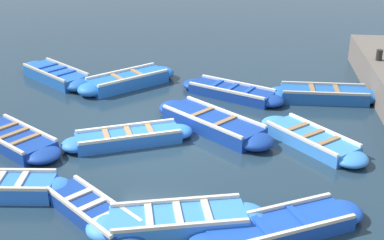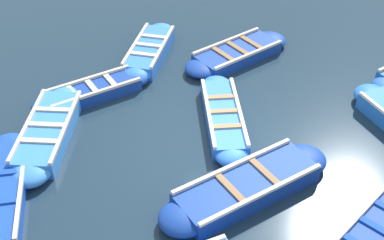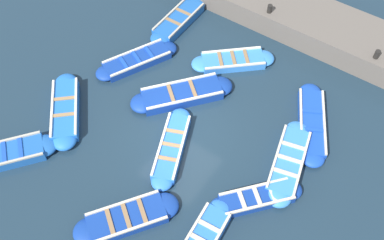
% 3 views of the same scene
% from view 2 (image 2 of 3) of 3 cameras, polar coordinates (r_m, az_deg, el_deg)
% --- Properties ---
extents(ground_plane, '(120.00, 120.00, 0.00)m').
position_cam_2_polar(ground_plane, '(12.00, 3.47, -2.62)').
color(ground_plane, '#1C303F').
extents(boat_outer_right, '(3.23, 1.05, 0.43)m').
position_cam_2_polar(boat_outer_right, '(15.01, -4.57, 7.33)').
color(boat_outer_right, blue).
rests_on(boat_outer_right, ground).
extents(boat_drifting, '(3.65, 3.26, 0.45)m').
position_cam_2_polar(boat_drifting, '(10.77, 5.89, -7.13)').
color(boat_drifting, navy).
rests_on(boat_drifting, ground).
extents(boat_end_of_row, '(3.70, 2.44, 0.37)m').
position_cam_2_polar(boat_end_of_row, '(11.31, -19.65, -7.33)').
color(boat_end_of_row, '#1947B7').
rests_on(boat_end_of_row, ground).
extents(boat_outer_left, '(3.32, 2.73, 0.38)m').
position_cam_2_polar(boat_outer_left, '(14.96, 4.85, 7.08)').
color(boat_outer_left, navy).
rests_on(boat_outer_left, ground).
extents(boat_far_corner, '(3.66, 1.70, 0.44)m').
position_cam_2_polar(boat_far_corner, '(12.46, -15.08, -1.20)').
color(boat_far_corner, '#3884E0').
rests_on(boat_far_corner, ground).
extents(boat_alongside, '(2.81, 2.58, 0.37)m').
position_cam_2_polar(boat_alongside, '(13.58, -10.59, 3.00)').
color(boat_alongside, navy).
rests_on(boat_alongside, ground).
extents(boat_mid_row, '(3.52, 2.27, 0.38)m').
position_cam_2_polar(boat_mid_row, '(10.50, 19.07, -11.47)').
color(boat_mid_row, navy).
rests_on(boat_mid_row, ground).
extents(boat_tucked, '(3.46, 2.00, 0.39)m').
position_cam_2_polar(boat_tucked, '(12.52, 3.38, 0.33)').
color(boat_tucked, blue).
rests_on(boat_tucked, ground).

